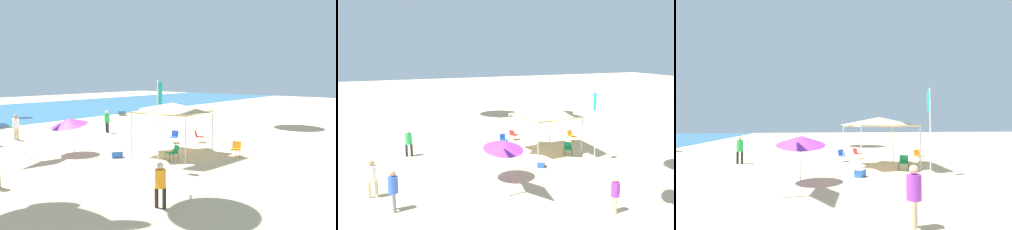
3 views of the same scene
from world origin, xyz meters
TOP-DOWN VIEW (x-y plane):
  - ground at (0.00, 0.00)m, footprint 120.00×120.00m
  - canopy_tent at (-0.23, 0.36)m, footprint 3.96×4.05m
  - beach_umbrella at (-4.20, 4.97)m, footprint 2.20×2.16m
  - folding_chair_facing_ocean at (2.33, 2.27)m, footprint 0.76×0.69m
  - folding_chair_left_of_tent at (-1.52, -0.70)m, footprint 0.78×0.73m
  - folding_chair_right_of_tent at (1.51, -2.87)m, footprint 0.75×0.68m
  - folding_chair_near_cooler at (3.43, 1.03)m, footprint 0.72×0.78m
  - cooler_box at (-3.07, 2.11)m, footprint 0.74×0.69m
  - banner_flag at (-3.49, -1.32)m, footprint 0.36×0.06m
  - person_kite_handler at (-4.08, 11.56)m, footprint 0.44×0.49m
  - person_near_umbrella at (-9.74, 2.11)m, footprint 0.39×0.38m
  - person_watching_sky at (2.13, 8.99)m, footprint 0.43×0.46m
  - person_beachcomber at (-5.98, 10.82)m, footprint 0.49×0.44m

SIDE VIEW (x-z plane):
  - ground at x=0.00m, z-range -0.10..0.00m
  - cooler_box at x=-3.07m, z-range 0.00..0.40m
  - folding_chair_facing_ocean at x=2.33m, z-range 0.06..0.88m
  - folding_chair_left_of_tent at x=-1.52m, z-range 0.06..0.88m
  - folding_chair_right_of_tent at x=1.51m, z-range 0.06..0.88m
  - folding_chair_near_cooler at x=3.43m, z-range 0.06..0.88m
  - person_near_umbrella at x=-9.74m, z-range 0.14..1.72m
  - person_watching_sky at x=2.13m, z-range 0.16..1.95m
  - person_beachcomber at x=-5.98m, z-range 0.16..1.99m
  - person_kite_handler at x=-4.08m, z-range 0.16..2.00m
  - beach_umbrella at x=-4.20m, z-range 0.74..3.03m
  - banner_flag at x=-3.49m, z-range 0.43..4.82m
  - canopy_tent at x=-0.23m, z-range 1.21..4.20m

